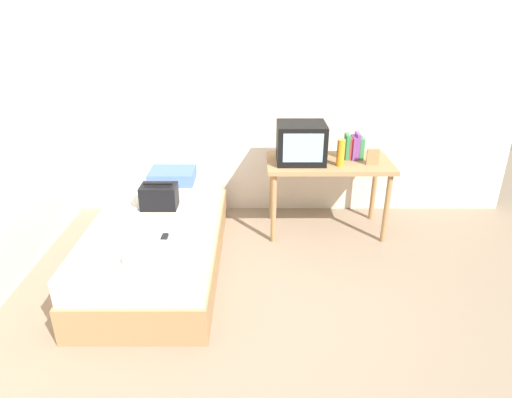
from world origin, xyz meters
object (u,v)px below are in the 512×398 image
at_px(bed, 161,240).
at_px(tv, 302,143).
at_px(book_row, 355,147).
at_px(remote_silver, 140,205).
at_px(pillow, 173,176).
at_px(folded_towel, 149,253).
at_px(water_bottle, 342,153).
at_px(desk, 329,170).
at_px(magazine, 126,238).
at_px(handbag, 160,196).
at_px(picture_frame, 374,157).
at_px(remote_dark, 165,239).

bearing_deg(bed, tv, 27.58).
distance_m(book_row, remote_silver, 2.03).
xyz_separation_m(book_row, pillow, (-1.73, -0.01, -0.29)).
bearing_deg(folded_towel, water_bottle, 38.57).
distance_m(bed, desk, 1.68).
xyz_separation_m(water_bottle, magazine, (-1.73, -0.94, -0.35)).
xyz_separation_m(bed, water_bottle, (1.58, 0.52, 0.60)).
relative_size(water_bottle, handbag, 0.82).
xyz_separation_m(picture_frame, remote_dark, (-1.73, -0.99, -0.30)).
distance_m(book_row, remote_dark, 2.01).
bearing_deg(remote_silver, tv, 19.14).
height_order(bed, remote_dark, remote_dark).
relative_size(pillow, remote_dark, 2.73).
bearing_deg(picture_frame, remote_silver, -169.13).
relative_size(desk, folded_towel, 4.14).
relative_size(book_row, remote_silver, 1.71).
relative_size(tv, pillow, 1.03).
bearing_deg(magazine, water_bottle, 28.48).
bearing_deg(water_bottle, remote_silver, -168.10).
bearing_deg(remote_silver, water_bottle, 11.90).
relative_size(picture_frame, folded_towel, 0.54).
bearing_deg(pillow, picture_frame, -5.35).
bearing_deg(handbag, picture_frame, 12.33).
relative_size(remote_dark, folded_towel, 0.56).
relative_size(book_row, pillow, 0.58).
bearing_deg(desk, handbag, -160.91).
xyz_separation_m(water_bottle, picture_frame, (0.30, 0.02, -0.05)).
height_order(bed, water_bottle, water_bottle).
relative_size(pillow, folded_towel, 1.52).
distance_m(bed, book_row, 1.98).
xyz_separation_m(book_row, folded_towel, (-1.66, -1.41, -0.31)).
relative_size(tv, water_bottle, 1.80).
distance_m(book_row, pillow, 1.75).
xyz_separation_m(bed, pillow, (0.01, 0.72, 0.31)).
distance_m(handbag, folded_towel, 0.82).
relative_size(picture_frame, remote_dark, 0.98).
height_order(water_bottle, remote_silver, water_bottle).
distance_m(desk, pillow, 1.49).
bearing_deg(desk, book_row, 18.10).
bearing_deg(pillow, desk, -2.54).
xyz_separation_m(desk, magazine, (-1.65, -1.07, -0.14)).
bearing_deg(remote_dark, handbag, 103.72).
bearing_deg(bed, picture_frame, 16.27).
xyz_separation_m(tv, folded_towel, (-1.15, -1.31, -0.38)).
bearing_deg(tv, folded_towel, -131.22).
relative_size(picture_frame, magazine, 0.53).
distance_m(water_bottle, book_row, 0.27).
bearing_deg(magazine, remote_silver, 93.18).
bearing_deg(water_bottle, folded_towel, -141.43).
height_order(book_row, remote_dark, book_row).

